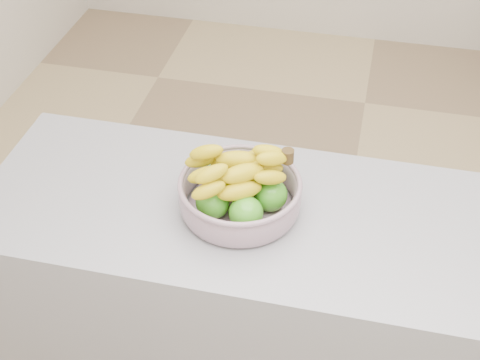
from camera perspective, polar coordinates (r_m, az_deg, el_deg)
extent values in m
plane|color=tan|center=(2.93, 8.63, -6.67)|extent=(4.00, 4.00, 0.00)
cube|color=gray|center=(2.11, 7.62, -12.59)|extent=(2.00, 0.60, 0.90)
cylinder|color=#AABDCC|center=(1.79, 0.00, -2.28)|extent=(0.28, 0.28, 0.01)
torus|color=#AABDCC|center=(1.74, 0.00, -0.28)|extent=(0.33, 0.33, 0.02)
sphere|color=#3FA01B|center=(1.70, 0.51, -2.83)|extent=(0.09, 0.09, 0.09)
sphere|color=#3FA01B|center=(1.75, 2.63, -1.27)|extent=(0.09, 0.09, 0.09)
sphere|color=#3FA01B|center=(1.82, 1.09, 0.48)|extent=(0.09, 0.09, 0.09)
sphere|color=#3FA01B|center=(1.80, -1.88, 0.12)|extent=(0.09, 0.09, 0.09)
sphere|color=#3FA01B|center=(1.73, -2.36, -1.91)|extent=(0.09, 0.09, 0.09)
ellipsoid|color=yellow|center=(1.69, -0.03, -0.94)|extent=(0.20, 0.15, 0.05)
ellipsoid|color=yellow|center=(1.72, -0.35, 0.18)|extent=(0.21, 0.13, 0.05)
ellipsoid|color=yellow|center=(1.76, -0.66, 1.25)|extent=(0.21, 0.10, 0.05)
ellipsoid|color=yellow|center=(1.68, 0.18, 0.58)|extent=(0.20, 0.16, 0.05)
ellipsoid|color=yellow|center=(1.72, -0.18, 1.75)|extent=(0.21, 0.09, 0.05)
cylinder|color=#402E14|center=(1.72, 4.09, 2.05)|extent=(0.03, 0.03, 0.04)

